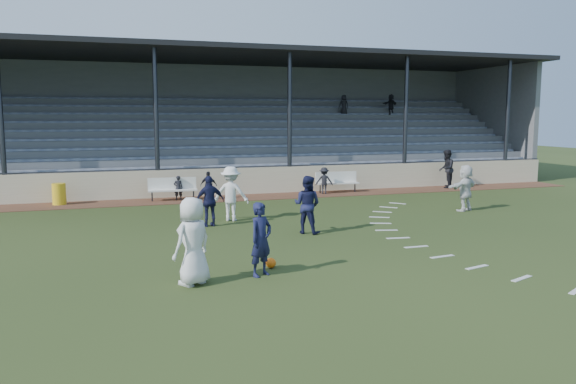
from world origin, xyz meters
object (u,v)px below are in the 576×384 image
object	(u,v)px
bench_right	(337,180)
player_white_lead	(193,241)
trash_bin	(59,194)
football	(271,263)
official	(446,169)
player_navy_lead	(261,239)
bench_left	(172,187)

from	to	relation	value
bench_right	player_white_lead	xyz separation A→B (m)	(-8.41, -12.39, 0.34)
player_white_lead	trash_bin	bearing A→B (deg)	-108.14
football	official	world-z (taller)	official
trash_bin	player_navy_lead	bearing A→B (deg)	-67.37
bench_left	trash_bin	world-z (taller)	bench_left
bench_left	bench_right	distance (m)	7.53
bench_right	trash_bin	distance (m)	11.97
football	bench_right	bearing A→B (deg)	60.80
bench_left	player_navy_lead	distance (m)	11.99
bench_right	player_navy_lead	xyz separation A→B (m)	(-6.89, -12.20, 0.24)
official	player_white_lead	bearing A→B (deg)	-9.62
player_navy_lead	football	bearing A→B (deg)	23.92
official	bench_right	bearing A→B (deg)	-51.73
player_white_lead	bench_right	bearing A→B (deg)	-158.35
bench_left	bench_right	xyz separation A→B (m)	(7.53, 0.23, 0.00)
player_white_lead	bench_left	bearing A→B (deg)	-128.33
player_navy_lead	player_white_lead	bearing A→B (deg)	155.91
bench_right	player_navy_lead	bearing A→B (deg)	-116.43
player_navy_lead	official	bearing A→B (deg)	12.41
bench_left	player_white_lead	world-z (taller)	player_white_lead
football	player_navy_lead	size ratio (longest dim) A/B	0.15
trash_bin	player_white_lead	xyz separation A→B (m)	(3.56, -12.37, 0.48)
football	player_navy_lead	world-z (taller)	player_navy_lead
football	trash_bin	bearing A→B (deg)	115.13
football	player_navy_lead	distance (m)	0.97
football	official	size ratio (longest dim) A/B	0.13
bench_right	player_navy_lead	world-z (taller)	player_navy_lead
bench_right	football	size ratio (longest dim) A/B	8.40
bench_right	trash_bin	bearing A→B (deg)	-176.86
bench_right	trash_bin	xyz separation A→B (m)	(-11.97, -0.02, -0.14)
football	player_white_lead	world-z (taller)	player_white_lead
bench_right	official	distance (m)	5.77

